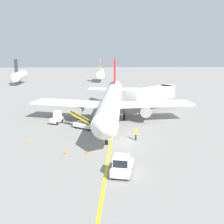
# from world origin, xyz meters

# --- Properties ---
(ground_plane) EXTENTS (300.00, 300.00, 0.00)m
(ground_plane) POSITION_xyz_m (0.00, 0.00, 0.00)
(ground_plane) COLOR gray
(taxi_line_yellow) EXTENTS (7.88, 79.67, 0.01)m
(taxi_line_yellow) POSITION_xyz_m (-0.87, 5.00, 0.00)
(taxi_line_yellow) COLOR yellow
(taxi_line_yellow) RESTS_ON ground
(airliner) EXTENTS (28.48, 35.34, 10.10)m
(airliner) POSITION_xyz_m (-0.82, 11.22, 3.42)
(airliner) COLOR white
(airliner) RESTS_ON ground
(jet_bridge) EXTENTS (10.99, 10.59, 4.85)m
(jet_bridge) POSITION_xyz_m (8.35, 19.41, 3.54)
(jet_bridge) COLOR silver
(jet_bridge) RESTS_ON ground
(pushback_tug) EXTENTS (2.66, 3.93, 2.20)m
(pushback_tug) POSITION_xyz_m (-0.64, -9.99, 0.99)
(pushback_tug) COLOR silver
(pushback_tug) RESTS_ON ground
(baggage_tug_near_wing) EXTENTS (2.14, 2.72, 2.10)m
(baggage_tug_near_wing) POSITION_xyz_m (-10.14, 10.47, 0.93)
(baggage_tug_near_wing) COLOR silver
(baggage_tug_near_wing) RESTS_ON ground
(belt_loader_forward_hold) EXTENTS (4.82, 3.88, 2.59)m
(belt_loader_forward_hold) POSITION_xyz_m (-5.28, 6.94, 0.78)
(belt_loader_forward_hold) COLOR silver
(belt_loader_forward_hold) RESTS_ON ground
(ground_crew_marshaller) EXTENTS (0.36, 0.24, 1.70)m
(ground_crew_marshaller) POSITION_xyz_m (2.14, 0.86, 0.91)
(ground_crew_marshaller) COLOR #26262D
(ground_crew_marshaller) RESTS_ON ground
(safety_cone_nose_left) EXTENTS (0.36, 0.36, 0.44)m
(safety_cone_nose_left) POSITION_xyz_m (-12.59, 0.19, 0.22)
(safety_cone_nose_left) COLOR orange
(safety_cone_nose_left) RESTS_ON ground
(safety_cone_nose_right) EXTENTS (0.36, 0.36, 0.44)m
(safety_cone_nose_right) POSITION_xyz_m (-10.63, 13.26, 0.22)
(safety_cone_nose_right) COLOR orange
(safety_cone_nose_right) RESTS_ON ground
(safety_cone_wingtip_left) EXTENTS (0.36, 0.36, 0.44)m
(safety_cone_wingtip_left) POSITION_xyz_m (-4.47, -4.17, 0.22)
(safety_cone_wingtip_left) COLOR orange
(safety_cone_wingtip_left) RESTS_ON ground
(safety_cone_wingtip_right) EXTENTS (0.36, 0.36, 0.44)m
(safety_cone_wingtip_right) POSITION_xyz_m (-7.00, -4.03, 0.22)
(safety_cone_wingtip_right) COLOR orange
(safety_cone_wingtip_right) RESTS_ON ground
(safety_cone_tail_area) EXTENTS (0.36, 0.36, 0.44)m
(safety_cone_tail_area) POSITION_xyz_m (-5.06, 15.97, 0.22)
(safety_cone_tail_area) COLOR orange
(safety_cone_tail_area) RESTS_ON ground
(distant_aircraft_far_left) EXTENTS (3.00, 10.10, 8.80)m
(distant_aircraft_far_left) POSITION_xyz_m (-30.57, 63.23, 3.22)
(distant_aircraft_far_left) COLOR silver
(distant_aircraft_far_left) RESTS_ON ground
(distant_aircraft_mid_left) EXTENTS (3.00, 10.10, 8.80)m
(distant_aircraft_mid_left) POSITION_xyz_m (-2.49, 70.21, 3.22)
(distant_aircraft_mid_left) COLOR silver
(distant_aircraft_mid_left) RESTS_ON ground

